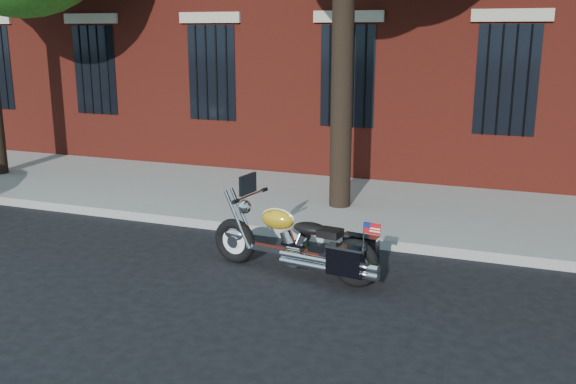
% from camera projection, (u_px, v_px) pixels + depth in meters
% --- Properties ---
extents(ground, '(120.00, 120.00, 0.00)m').
position_uv_depth(ground, '(244.00, 266.00, 8.64)').
color(ground, black).
rests_on(ground, ground).
extents(curb, '(40.00, 0.16, 0.15)m').
position_uv_depth(curb, '(281.00, 232.00, 9.87)').
color(curb, gray).
rests_on(curb, ground).
extents(sidewalk, '(40.00, 3.60, 0.15)m').
position_uv_depth(sidewalk, '(318.00, 202.00, 11.58)').
color(sidewalk, gray).
rests_on(sidewalk, ground).
extents(motorcycle, '(2.44, 0.93, 1.26)m').
position_uv_depth(motorcycle, '(300.00, 245.00, 8.17)').
color(motorcycle, black).
rests_on(motorcycle, ground).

